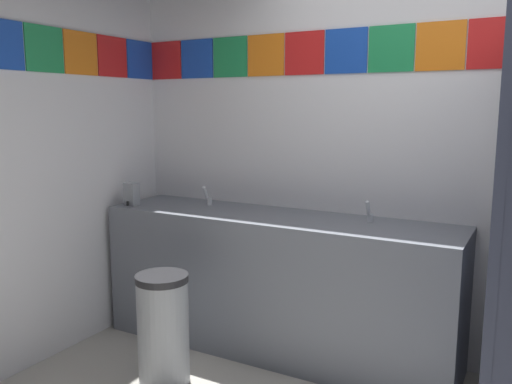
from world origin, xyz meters
The scene contains 6 objects.
wall_back centered at (0.00, 1.45, 1.31)m, with size 4.50×0.09×2.62m.
vanity_counter centered at (-1.04, 1.13, 0.46)m, with size 2.31×0.57×0.90m.
faucet_left centered at (-1.62, 1.22, 0.95)m, with size 0.04×0.10×0.14m.
faucet_right centered at (-0.46, 1.22, 0.95)m, with size 0.04×0.10×0.14m.
soap_dispenser centered at (-2.09, 0.96, 0.98)m, with size 0.09×0.09×0.16m.
trash_bin centered at (-1.42, 0.44, 0.32)m, with size 0.30×0.30×0.64m.
Camera 1 is at (0.43, -1.79, 1.58)m, focal length 36.84 mm.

